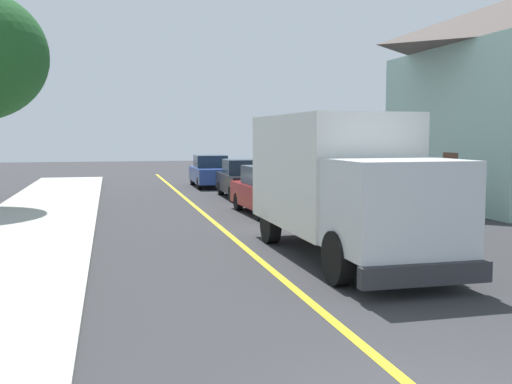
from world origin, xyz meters
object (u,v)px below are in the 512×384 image
Objects in this scene: parked_car_near at (270,191)px; parked_van_across at (384,197)px; stop_sign at (401,168)px; box_truck at (339,178)px; parked_car_mid at (244,180)px; parked_car_far at (211,172)px.

parked_car_near is 1.01× the size of parked_van_across.
parked_van_across is 2.93m from stop_sign.
parked_car_near is at bearing 87.32° from box_truck.
stop_sign is (1.90, -11.00, 1.06)m from parked_car_mid.
parked_car_near is 1.01× the size of parked_car_mid.
parked_car_far is (-0.19, 11.54, 0.00)m from parked_car_near.
box_truck reaches higher than parked_car_near.
parked_car_near is 5.68m from parked_car_mid.
parked_car_mid is at bearing 87.12° from box_truck.
parked_car_mid is 5.89m from parked_car_far.
parked_car_near and parked_van_across have the same top height.
box_truck is 1.63× the size of parked_van_across.
parked_car_mid is at bearing 99.81° from stop_sign.
parked_car_mid is 11.22m from stop_sign.
parked_car_near is (0.35, 7.40, -0.97)m from box_truck.
stop_sign reaches higher than parked_car_far.
box_truck is at bearing -92.68° from parked_car_near.
parked_car_mid is (0.66, 13.06, -0.97)m from box_truck.
stop_sign reaches higher than parked_car_mid.
parked_car_near is 1.01× the size of parked_car_far.
parked_car_near is at bearing 137.69° from parked_van_across.
box_truck reaches higher than parked_car_far.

